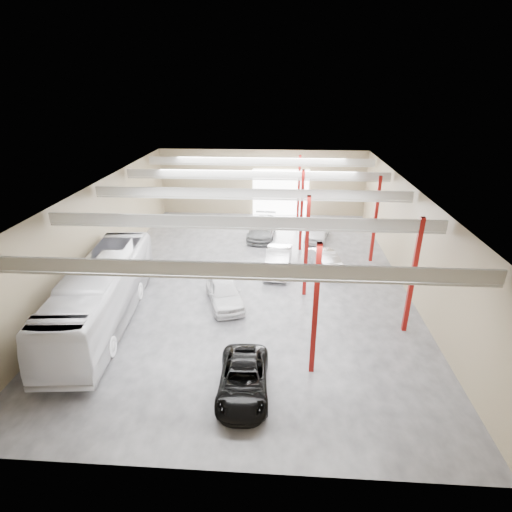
# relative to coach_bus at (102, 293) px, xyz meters

# --- Properties ---
(depot_shell) EXTENTS (22.12, 32.12, 7.06)m
(depot_shell) POSITION_rel_coach_bus_xyz_m (8.63, 6.57, 3.11)
(depot_shell) COLOR #404045
(depot_shell) RESTS_ON ground
(coach_bus) EXTENTS (4.35, 13.65, 3.74)m
(coach_bus) POSITION_rel_coach_bus_xyz_m (0.00, 0.00, 0.00)
(coach_bus) COLOR white
(coach_bus) RESTS_ON ground
(black_sedan) EXTENTS (2.51, 5.12, 1.40)m
(black_sedan) POSITION_rel_coach_bus_xyz_m (9.00, -5.64, -1.17)
(black_sedan) COLOR black
(black_sedan) RESTS_ON ground
(car_row_a) EXTENTS (3.49, 5.37, 1.70)m
(car_row_a) POSITION_rel_coach_bus_xyz_m (6.98, 2.51, -1.02)
(car_row_a) COLOR white
(car_row_a) RESTS_ON ground
(car_row_b) EXTENTS (2.28, 5.37, 1.72)m
(car_row_b) POSITION_rel_coach_bus_xyz_m (10.44, 7.71, -1.01)
(car_row_b) COLOR silver
(car_row_b) RESTS_ON ground
(car_row_c) EXTENTS (2.83, 6.01, 1.70)m
(car_row_c) POSITION_rel_coach_bus_xyz_m (8.86, 15.09, -1.02)
(car_row_c) COLOR slate
(car_row_c) RESTS_ON ground
(car_right_near) EXTENTS (2.93, 4.68, 1.46)m
(car_right_near) POSITION_rel_coach_bus_xyz_m (14.20, 8.09, -1.14)
(car_right_near) COLOR silver
(car_right_near) RESTS_ON ground
(car_right_far) EXTENTS (2.92, 5.04, 1.61)m
(car_right_far) POSITION_rel_coach_bus_xyz_m (14.00, 14.81, -1.06)
(car_right_far) COLOR white
(car_right_far) RESTS_ON ground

